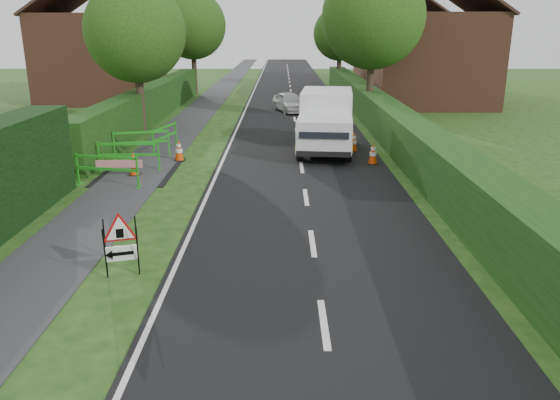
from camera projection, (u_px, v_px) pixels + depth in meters
name	position (u px, v px, depth m)	size (l,w,h in m)	color
ground	(158.00, 360.00, 7.99)	(120.00, 120.00, 0.00)	#1A4112
road_surface	(291.00, 92.00, 41.35)	(6.00, 90.00, 0.02)	black
footpath	(219.00, 92.00, 41.37)	(2.00, 90.00, 0.02)	#2D2D30
hedge_west_far	(154.00, 119.00, 28.98)	(1.00, 24.00, 1.80)	#14380F
hedge_east	(392.00, 142.00, 23.23)	(1.20, 50.00, 1.50)	#14380F
house_west	(102.00, 56.00, 35.75)	(7.50, 7.40, 7.88)	brown
house_east_a	(430.00, 58.00, 33.78)	(7.50, 7.40, 7.88)	brown
house_east_b	(400.00, 49.00, 47.13)	(7.50, 7.40, 7.88)	brown
tree_nw	(135.00, 32.00, 23.82)	(4.40, 4.40, 6.70)	#2D2116
tree_ne	(373.00, 17.00, 27.39)	(5.20, 5.20, 7.79)	#2D2116
tree_fw	(192.00, 25.00, 38.97)	(4.80, 4.80, 7.24)	#2D2116
tree_fe	(340.00, 34.00, 42.93)	(4.20, 4.20, 6.33)	#2D2116
triangle_sign	(119.00, 240.00, 10.41)	(0.94, 0.94, 1.11)	black
works_van	(326.00, 120.00, 21.23)	(2.47, 5.20, 2.29)	silver
traffic_cone_0	(373.00, 153.00, 19.35)	(0.38, 0.38, 0.79)	black
traffic_cone_1	(354.00, 142.00, 21.35)	(0.38, 0.38, 0.79)	black
traffic_cone_2	(351.00, 134.00, 22.92)	(0.38, 0.38, 0.79)	black
traffic_cone_3	(134.00, 164.00, 17.88)	(0.38, 0.38, 0.79)	black
traffic_cone_4	(179.00, 150.00, 19.86)	(0.38, 0.38, 0.79)	black
ped_barrier_0	(107.00, 166.00, 16.54)	(2.09, 0.76, 1.00)	#1D911A
ped_barrier_1	(129.00, 152.00, 18.42)	(2.07, 0.44, 1.00)	#1D911A
ped_barrier_2	(142.00, 140.00, 20.46)	(2.08, 0.86, 1.00)	#1D911A
ped_barrier_3	(165.00, 135.00, 21.49)	(0.85, 2.08, 1.00)	#1D911A
redwhite_plank	(120.00, 177.00, 17.76)	(1.50, 0.04, 0.25)	red
hatchback_car	(290.00, 102.00, 31.46)	(1.33, 3.31, 1.13)	silver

